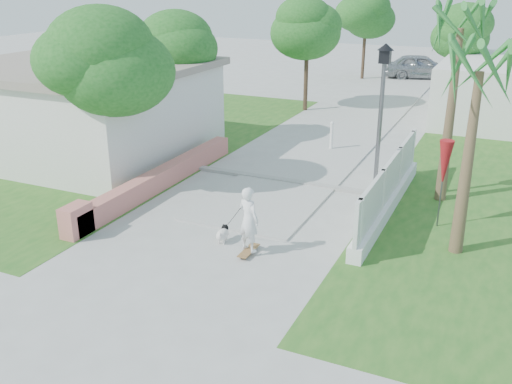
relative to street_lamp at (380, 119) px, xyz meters
The scene contains 21 objects.
ground 6.67m from the street_lamp, 117.80° to the right, with size 90.00×90.00×0.00m, color #B7B7B2.
path_strip 14.98m from the street_lamp, 101.31° to the left, with size 3.20×36.00×0.06m, color #B7B7B2.
curb 3.78m from the street_lamp, behind, with size 6.50×0.25×0.10m, color #999993.
grass_left 10.49m from the street_lamp, 165.83° to the left, with size 8.00×20.00×0.01m, color #265F1E.
pink_wall 6.83m from the street_lamp, 162.57° to the right, with size 0.45×8.20×0.80m.
house_left 10.94m from the street_lamp, behind, with size 8.40×7.40×3.23m.
lattice_fence 2.01m from the street_lamp, 44.82° to the right, with size 0.35×7.00×1.50m.
building_right 12.93m from the street_lamp, 76.07° to the left, with size 6.00×8.00×2.60m, color silver.
street_lamp is the anchor object (origin of this frame).
bollard 5.56m from the street_lamp, 120.96° to the left, with size 0.14×0.14×1.09m.
patio_umbrella 2.27m from the street_lamp, 27.76° to the right, with size 0.36×0.36×2.30m.
tree_left_near 7.92m from the street_lamp, 161.15° to the right, with size 3.60×3.60×5.28m.
tree_left_mid 8.96m from the street_lamp, 160.42° to the left, with size 3.20×3.20×4.85m.
tree_path_left 12.10m from the street_lamp, 119.30° to the left, with size 3.40×3.40×5.23m.
tree_path_right 14.52m from the street_lamp, 88.74° to the left, with size 3.00×3.00×4.79m.
tree_path_far 21.30m from the street_lamp, 105.50° to the left, with size 3.20×3.20×5.17m.
palm_far 2.85m from the street_lamp, 30.47° to the left, with size 1.80×1.80×5.30m.
palm_near 3.72m from the street_lamp, 42.61° to the right, with size 1.80×1.80×4.70m.
skateboarder 5.08m from the street_lamp, 115.65° to the right, with size 1.17×0.91×1.65m.
dog 5.41m from the street_lamp, 123.38° to the right, with size 0.33×0.59×0.41m.
parked_car 22.06m from the street_lamp, 96.11° to the left, with size 1.81×4.50×1.53m, color #B2B5BA.
Camera 1 is at (6.13, -9.72, 6.08)m, focal length 40.00 mm.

